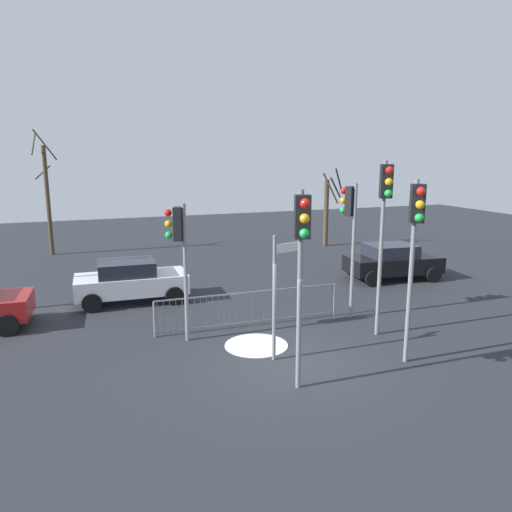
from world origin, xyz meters
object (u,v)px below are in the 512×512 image
Objects in this scene: car_black_far at (392,261)px; bare_tree_centre at (327,209)px; direction_sign_post at (276,291)px; traffic_light_rear_left at (179,241)px; traffic_light_mid_left at (415,232)px; traffic_light_foreground_right at (350,220)px; bare_tree_left at (47,197)px; traffic_light_rear_right at (384,210)px; car_white_mid at (130,280)px; traffic_light_mid_right at (302,247)px.

car_black_far is 0.90× the size of bare_tree_centre.
traffic_light_rear_left is at bearing 116.75° from direction_sign_post.
traffic_light_mid_left is at bearing -106.32° from traffic_light_rear_left.
traffic_light_mid_left reaches higher than traffic_light_foreground_right.
traffic_light_foreground_right is at bearing 17.21° from direction_sign_post.
traffic_light_foreground_right is 5.38m from traffic_light_rear_left.
traffic_light_rear_left is 10.43m from car_black_far.
bare_tree_centre is (14.41, -2.66, -0.89)m from bare_tree_left.
traffic_light_rear_right reaches higher than traffic_light_rear_left.
car_black_far is (4.61, 7.17, -2.55)m from traffic_light_mid_left.
traffic_light_foreground_right reaches higher than car_black_far.
bare_tree_left reaches higher than car_black_far.
car_black_far is (4.15, 3.49, -2.34)m from traffic_light_foreground_right.
traffic_light_mid_left is 1.18× the size of car_white_mid.
traffic_light_rear_left is 0.61× the size of bare_tree_left.
traffic_light_rear_left is at bearing 2.86° from traffic_light_rear_right.
car_black_far is at bearing 10.99° from traffic_light_foreground_right.
traffic_light_rear_right is 5.61m from traffic_light_rear_left.
traffic_light_mid_left is 9.98m from car_white_mid.
bare_tree_centre reaches higher than car_black_far.
bare_tree_centre is (5.20, 12.87, -1.54)m from traffic_light_rear_right.
traffic_light_mid_right is 11.04m from car_black_far.
traffic_light_rear_left is at bearing -75.68° from car_white_mid.
direction_sign_post is (-3.40, -2.30, -1.32)m from traffic_light_foreground_right.
traffic_light_foreground_right is 0.93× the size of traffic_light_mid_left.
traffic_light_mid_left is at bearing -126.08° from traffic_light_foreground_right.
bare_tree_centre is (5.61, 14.73, -1.25)m from traffic_light_mid_left.
car_white_mid is at bearing -23.30° from traffic_light_rear_right.
traffic_light_rear_right reaches higher than car_white_mid.
car_black_far is 7.73m from bare_tree_centre.
car_white_mid is at bearing 31.34° from traffic_light_rear_left.
traffic_light_mid_left is at bearing -117.17° from car_black_far.
traffic_light_mid_right is 8.83m from car_white_mid.
traffic_light_rear_right reaches higher than traffic_light_foreground_right.
direction_sign_post is 0.73× the size of bare_tree_centre.
traffic_light_rear_left is at bearing 153.43° from traffic_light_foreground_right.
direction_sign_post is at bearing -79.62° from traffic_light_mid_right.
bare_tree_left reaches higher than direction_sign_post.
traffic_light_rear_right is 13.96m from bare_tree_centre.
traffic_light_rear_right is at bearing -132.30° from traffic_light_mid_right.
traffic_light_rear_left reaches higher than direction_sign_post.
traffic_light_rear_right reaches higher than traffic_light_mid_left.
traffic_light_rear_right reaches higher than direction_sign_post.
car_black_far is (4.21, 5.32, -2.84)m from traffic_light_rear_right.
traffic_light_foreground_right is 3.72m from traffic_light_mid_left.
car_white_mid is at bearing -28.18° from traffic_light_mid_left.
car_white_mid is (-2.76, 8.02, -2.46)m from traffic_light_mid_right.
traffic_light_rear_right is at bearing -8.91° from direction_sign_post.
traffic_light_foreground_right is 0.68× the size of bare_tree_left.
traffic_light_rear_right is 7.35m from car_black_far.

